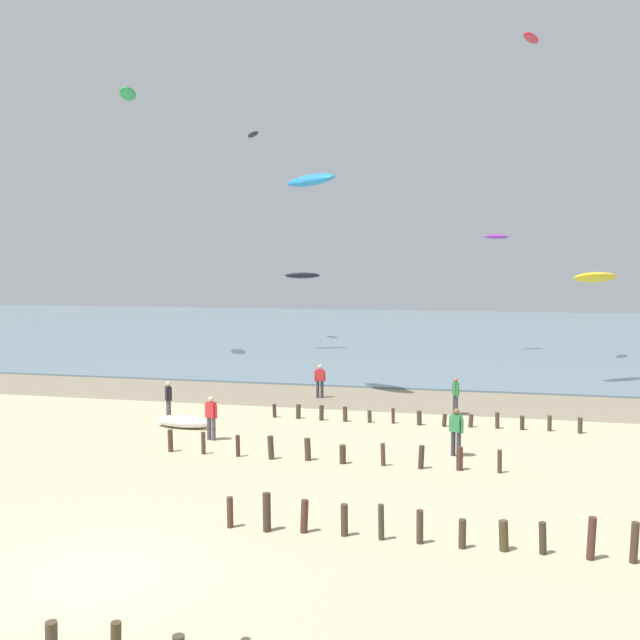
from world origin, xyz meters
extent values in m
plane|color=#C6B58C|center=(0.00, 0.00, 0.00)|extent=(160.00, 160.00, 0.00)
cube|color=gray|center=(0.00, 21.56, 0.00)|extent=(120.00, 6.22, 0.01)
cube|color=slate|center=(0.00, 59.67, 0.05)|extent=(160.00, 70.00, 0.10)
cylinder|color=#4D3328|center=(1.86, 3.28, 0.40)|extent=(0.18, 0.17, 0.80)
cylinder|color=#402F27|center=(2.85, 3.26, 0.49)|extent=(0.23, 0.25, 0.99)
cylinder|color=#4D3024|center=(3.80, 3.39, 0.41)|extent=(0.21, 0.21, 0.84)
cylinder|color=#463528|center=(4.82, 3.38, 0.40)|extent=(0.19, 0.19, 0.81)
cylinder|color=#3E3C2B|center=(5.75, 3.33, 0.44)|extent=(0.16, 0.19, 0.90)
cylinder|color=#4A362A|center=(6.69, 3.32, 0.41)|extent=(0.17, 0.18, 0.83)
cylinder|color=#483428|center=(7.70, 3.26, 0.35)|extent=(0.18, 0.18, 0.70)
cylinder|color=#473D26|center=(8.65, 3.34, 0.36)|extent=(0.25, 0.24, 0.73)
cylinder|color=#3F3429|center=(9.52, 3.33, 0.38)|extent=(0.20, 0.17, 0.77)
cylinder|color=#4C3029|center=(10.58, 3.27, 0.49)|extent=(0.22, 0.19, 1.00)
cylinder|color=#453526|center=(11.49, 3.27, 0.48)|extent=(0.19, 0.22, 0.97)
cylinder|color=#4A3524|center=(-2.84, 9.80, 0.40)|extent=(0.21, 0.19, 0.81)
cylinder|color=#4C392C|center=(-1.55, 9.76, 0.40)|extent=(0.16, 0.16, 0.80)
cylinder|color=#4A322C|center=(-0.23, 9.71, 0.38)|extent=(0.15, 0.19, 0.78)
cylinder|color=#45372B|center=(0.99, 9.67, 0.41)|extent=(0.24, 0.22, 0.83)
cylinder|color=#4A3726|center=(2.27, 9.81, 0.39)|extent=(0.25, 0.23, 0.78)
cylinder|color=#463224|center=(3.54, 9.67, 0.32)|extent=(0.22, 0.25, 0.65)
cylinder|color=#4E392C|center=(4.90, 9.73, 0.38)|extent=(0.18, 0.18, 0.78)
cylinder|color=#42302C|center=(6.19, 9.68, 0.39)|extent=(0.22, 0.20, 0.78)
cylinder|color=#4D302C|center=(7.43, 9.79, 0.39)|extent=(0.23, 0.22, 0.78)
cylinder|color=#483528|center=(8.70, 9.76, 0.38)|extent=(0.15, 0.14, 0.76)
cylinder|color=#3F312C|center=(-0.86, 16.24, 0.29)|extent=(0.19, 0.18, 0.60)
cylinder|color=#423B23|center=(0.24, 16.24, 0.31)|extent=(0.21, 0.23, 0.64)
cylinder|color=#43372C|center=(1.32, 16.11, 0.33)|extent=(0.21, 0.22, 0.68)
cylinder|color=#483A29|center=(2.37, 16.11, 0.32)|extent=(0.22, 0.20, 0.65)
cylinder|color=#3F3B29|center=(3.43, 16.16, 0.26)|extent=(0.19, 0.18, 0.52)
cylinder|color=#472F2A|center=(4.44, 16.21, 0.33)|extent=(0.16, 0.16, 0.66)
cylinder|color=#3F3A2B|center=(5.55, 16.14, 0.30)|extent=(0.22, 0.21, 0.61)
cylinder|color=#433023|center=(6.61, 16.10, 0.26)|extent=(0.20, 0.19, 0.53)
cylinder|color=#47372C|center=(7.69, 16.24, 0.27)|extent=(0.21, 0.20, 0.55)
cylinder|color=#4B382C|center=(8.76, 16.23, 0.34)|extent=(0.19, 0.20, 0.69)
cylinder|color=#423223|center=(9.75, 16.20, 0.29)|extent=(0.19, 0.20, 0.59)
cylinder|color=#473C24|center=(10.82, 16.24, 0.32)|extent=(0.18, 0.18, 0.64)
cylinder|color=#403C28|center=(11.98, 16.11, 0.32)|extent=(0.19, 0.20, 0.64)
cylinder|color=#4C4C56|center=(-5.12, 14.54, 0.44)|extent=(0.16, 0.16, 0.88)
cylinder|color=#4C4C56|center=(-5.26, 14.71, 0.44)|extent=(0.16, 0.16, 0.88)
cube|color=black|center=(-5.19, 14.63, 1.18)|extent=(0.40, 0.42, 0.60)
sphere|color=beige|center=(-5.19, 14.63, 1.60)|extent=(0.22, 0.22, 0.22)
cylinder|color=black|center=(-5.04, 14.44, 1.13)|extent=(0.09, 0.09, 0.52)
cylinder|color=black|center=(-5.34, 14.81, 1.13)|extent=(0.09, 0.09, 0.52)
cylinder|color=#383842|center=(-0.06, 21.25, 0.44)|extent=(0.16, 0.16, 0.88)
cylinder|color=#383842|center=(0.16, 21.29, 0.44)|extent=(0.16, 0.16, 0.88)
cube|color=red|center=(0.05, 21.27, 1.18)|extent=(0.39, 0.27, 0.60)
sphere|color=beige|center=(0.05, 21.27, 1.60)|extent=(0.22, 0.22, 0.22)
cylinder|color=red|center=(-0.19, 21.23, 1.13)|extent=(0.09, 0.09, 0.52)
cylinder|color=red|center=(0.29, 21.31, 1.13)|extent=(0.09, 0.09, 0.52)
cylinder|color=#383842|center=(7.01, 18.52, 0.44)|extent=(0.16, 0.16, 0.88)
cylinder|color=#383842|center=(6.93, 18.73, 0.44)|extent=(0.16, 0.16, 0.88)
cube|color=#338C4C|center=(6.97, 18.63, 1.18)|extent=(0.33, 0.42, 0.60)
sphere|color=#9E7051|center=(6.97, 18.63, 1.60)|extent=(0.22, 0.22, 0.22)
cylinder|color=#338C4C|center=(7.05, 18.40, 1.13)|extent=(0.09, 0.09, 0.52)
cylinder|color=#338C4C|center=(6.88, 18.85, 1.13)|extent=(0.09, 0.09, 0.52)
cylinder|color=#383842|center=(7.15, 11.55, 0.44)|extent=(0.16, 0.16, 0.88)
cylinder|color=#383842|center=(7.34, 11.44, 0.44)|extent=(0.16, 0.16, 0.88)
cube|color=#338C4C|center=(7.25, 11.50, 1.18)|extent=(0.42, 0.36, 0.60)
sphere|color=brown|center=(7.25, 11.50, 1.60)|extent=(0.22, 0.22, 0.22)
cylinder|color=#338C4C|center=(7.04, 11.61, 1.13)|extent=(0.09, 0.09, 0.52)
cylinder|color=#338C4C|center=(7.46, 11.38, 1.13)|extent=(0.09, 0.09, 0.52)
cylinder|color=#4C4C56|center=(-1.94, 11.71, 0.44)|extent=(0.16, 0.16, 0.88)
cylinder|color=#4C4C56|center=(-2.15, 11.77, 0.44)|extent=(0.16, 0.16, 0.88)
cube|color=red|center=(-2.05, 11.74, 1.18)|extent=(0.40, 0.31, 0.60)
sphere|color=beige|center=(-2.05, 11.74, 1.60)|extent=(0.22, 0.22, 0.22)
cylinder|color=red|center=(-1.81, 11.68, 1.13)|extent=(0.09, 0.09, 0.52)
cylinder|color=red|center=(-2.28, 11.80, 1.13)|extent=(0.09, 0.09, 0.52)
ellipsoid|color=white|center=(-3.98, 13.46, 0.25)|extent=(2.59, 1.14, 0.50)
ellipsoid|color=red|center=(10.93, 36.21, 21.81)|extent=(1.54, 2.56, 0.46)
ellipsoid|color=green|center=(-16.81, 33.29, 19.02)|extent=(2.51, 3.65, 0.58)
ellipsoid|color=#2384D1|center=(-0.53, 21.70, 11.09)|extent=(3.56, 3.05, 0.89)
ellipsoid|color=black|center=(-11.84, 46.45, 18.36)|extent=(2.02, 2.51, 0.56)
ellipsoid|color=yellow|center=(14.28, 28.84, 6.10)|extent=(3.19, 2.86, 0.85)
ellipsoid|color=black|center=(-5.91, 40.85, 6.03)|extent=(2.97, 2.10, 0.62)
ellipsoid|color=purple|center=(9.06, 43.07, 9.06)|extent=(2.18, 1.66, 0.39)
camera|label=1|loc=(8.06, -13.24, 6.64)|focal=39.32mm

